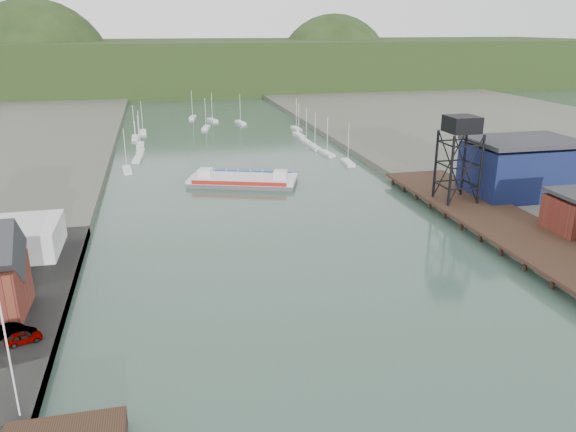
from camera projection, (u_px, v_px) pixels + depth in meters
name	position (u px, v px, depth m)	size (l,w,h in m)	color
east_pier	(503.00, 222.00, 96.04)	(14.00, 70.00, 2.45)	black
flagpole	(9.00, 356.00, 46.88)	(0.16, 0.16, 12.00)	silver
lift_tower	(461.00, 130.00, 103.18)	(6.50, 6.50, 16.00)	black
blue_shed	(521.00, 168.00, 111.01)	(20.50, 14.50, 11.30)	#0D193D
marina_sailboats	(223.00, 139.00, 174.79)	(57.71, 92.65, 0.90)	silver
distant_hills	(181.00, 69.00, 320.91)	(500.00, 120.00, 80.00)	black
chain_ferry	(243.00, 180.00, 125.59)	(25.47, 16.82, 3.41)	#4E4E51
car_west_a	(23.00, 337.00, 59.83)	(1.51, 3.74, 1.28)	#999999
car_west_b	(15.00, 332.00, 60.80)	(1.54, 4.42, 1.46)	#999999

